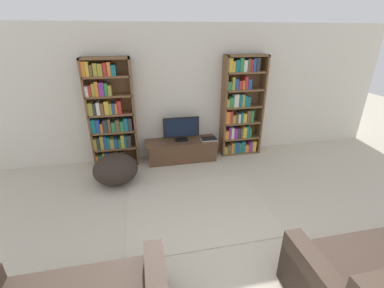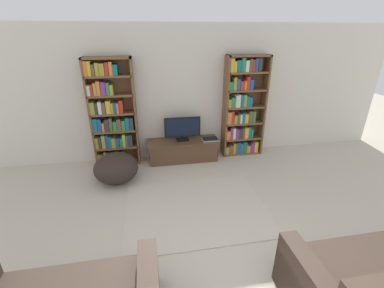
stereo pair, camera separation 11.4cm
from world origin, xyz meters
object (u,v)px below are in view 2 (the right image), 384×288
Objects in this scene: bookshelf_left at (111,115)px; bookshelf_right at (242,109)px; television at (182,128)px; tv_stand at (183,150)px; beanbag_ottoman at (116,168)px; laptop at (210,139)px.

bookshelf_left and bookshelf_right have the same top height.
bookshelf_right is at bearing 4.67° from television.
tv_stand is (1.33, -0.12, -0.78)m from bookshelf_left.
tv_stand is (-1.25, -0.12, -0.78)m from bookshelf_right.
bookshelf_right reaches higher than beanbag_ottoman.
tv_stand is at bearing -90.00° from television.
television is at bearing -175.33° from bookshelf_right.
tv_stand is 1.90× the size of beanbag_ottoman.
bookshelf_left reaches higher than beanbag_ottoman.
bookshelf_left reaches higher than television.
television is 0.61m from laptop.
bookshelf_right is at bearing 16.28° from beanbag_ottoman.
bookshelf_left is 1.00× the size of bookshelf_right.
television is at bearing -4.36° from bookshelf_left.
bookshelf_right is 2.73m from beanbag_ottoman.
bookshelf_left is 2.85× the size of television.
tv_stand is at bearing -174.58° from bookshelf_right.
bookshelf_right reaches higher than tv_stand.
beanbag_ottoman is at bearing -84.87° from bookshelf_left.
television is 1.48m from beanbag_ottoman.
bookshelf_left reaches higher than laptop.
bookshelf_right is (2.59, 0.00, 0.00)m from bookshelf_left.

